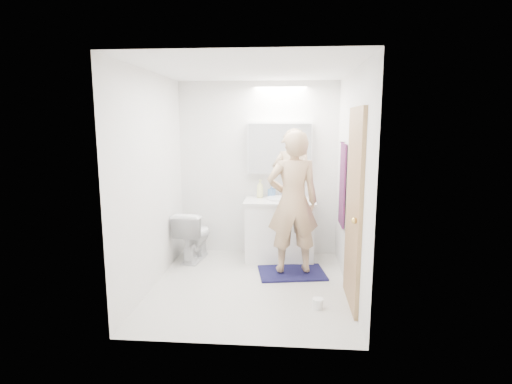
# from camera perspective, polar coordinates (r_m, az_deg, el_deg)

# --- Properties ---
(floor) EXTENTS (2.50, 2.50, 0.00)m
(floor) POSITION_cam_1_polar(r_m,az_deg,el_deg) (4.78, -0.86, -13.02)
(floor) COLOR silver
(floor) RESTS_ON ground
(ceiling) EXTENTS (2.50, 2.50, 0.00)m
(ceiling) POSITION_cam_1_polar(r_m,az_deg,el_deg) (4.43, -0.94, 16.89)
(ceiling) COLOR white
(ceiling) RESTS_ON floor
(wall_back) EXTENTS (2.50, 0.00, 2.50)m
(wall_back) POSITION_cam_1_polar(r_m,az_deg,el_deg) (5.68, 0.30, 3.23)
(wall_back) COLOR white
(wall_back) RESTS_ON floor
(wall_front) EXTENTS (2.50, 0.00, 2.50)m
(wall_front) POSITION_cam_1_polar(r_m,az_deg,el_deg) (3.23, -3.01, -1.94)
(wall_front) COLOR white
(wall_front) RESTS_ON floor
(wall_left) EXTENTS (0.00, 2.50, 2.50)m
(wall_left) POSITION_cam_1_polar(r_m,az_deg,el_deg) (4.68, -14.43, 1.48)
(wall_left) COLOR white
(wall_left) RESTS_ON floor
(wall_right) EXTENTS (0.00, 2.50, 2.50)m
(wall_right) POSITION_cam_1_polar(r_m,az_deg,el_deg) (4.48, 13.25, 1.16)
(wall_right) COLOR white
(wall_right) RESTS_ON floor
(vanity_cabinet) EXTENTS (0.90, 0.55, 0.78)m
(vanity_cabinet) POSITION_cam_1_polar(r_m,az_deg,el_deg) (5.54, 3.35, -5.50)
(vanity_cabinet) COLOR white
(vanity_cabinet) RESTS_ON floor
(countertop) EXTENTS (0.95, 0.58, 0.04)m
(countertop) POSITION_cam_1_polar(r_m,az_deg,el_deg) (5.45, 3.40, -1.34)
(countertop) COLOR silver
(countertop) RESTS_ON vanity_cabinet
(sink_basin) EXTENTS (0.36, 0.36, 0.03)m
(sink_basin) POSITION_cam_1_polar(r_m,az_deg,el_deg) (5.47, 3.41, -0.92)
(sink_basin) COLOR white
(sink_basin) RESTS_ON countertop
(faucet) EXTENTS (0.02, 0.02, 0.16)m
(faucet) POSITION_cam_1_polar(r_m,az_deg,el_deg) (5.65, 3.45, 0.09)
(faucet) COLOR silver
(faucet) RESTS_ON countertop
(medicine_cabinet) EXTENTS (0.88, 0.14, 0.70)m
(medicine_cabinet) POSITION_cam_1_polar(r_m,az_deg,el_deg) (5.57, 3.34, 6.17)
(medicine_cabinet) COLOR white
(medicine_cabinet) RESTS_ON wall_back
(mirror_panel) EXTENTS (0.84, 0.01, 0.66)m
(mirror_panel) POSITION_cam_1_polar(r_m,az_deg,el_deg) (5.49, 3.33, 6.12)
(mirror_panel) COLOR silver
(mirror_panel) RESTS_ON medicine_cabinet
(toilet) EXTENTS (0.47, 0.71, 0.68)m
(toilet) POSITION_cam_1_polar(r_m,az_deg,el_deg) (5.59, -8.72, -6.00)
(toilet) COLOR white
(toilet) RESTS_ON floor
(bath_rug) EXTENTS (0.88, 0.67, 0.02)m
(bath_rug) POSITION_cam_1_polar(r_m,az_deg,el_deg) (5.13, 5.04, -11.24)
(bath_rug) COLOR #191645
(bath_rug) RESTS_ON floor
(person) EXTENTS (0.68, 0.51, 1.71)m
(person) POSITION_cam_1_polar(r_m,az_deg,el_deg) (4.88, 5.20, -1.44)
(person) COLOR tan
(person) RESTS_ON bath_rug
(door) EXTENTS (0.04, 0.80, 2.00)m
(door) POSITION_cam_1_polar(r_m,az_deg,el_deg) (4.17, 13.58, -2.28)
(door) COLOR tan
(door) RESTS_ON wall_right
(door_knob) EXTENTS (0.06, 0.06, 0.06)m
(door_knob) POSITION_cam_1_polar(r_m,az_deg,el_deg) (3.89, 13.64, -3.93)
(door_knob) COLOR gold
(door_knob) RESTS_ON door
(towel) EXTENTS (0.02, 0.42, 1.00)m
(towel) POSITION_cam_1_polar(r_m,az_deg,el_deg) (5.03, 12.03, 0.99)
(towel) COLOR #13223C
(towel) RESTS_ON wall_right
(towel_hook) EXTENTS (0.07, 0.02, 0.02)m
(towel_hook) POSITION_cam_1_polar(r_m,az_deg,el_deg) (4.98, 12.10, 6.91)
(towel_hook) COLOR silver
(towel_hook) RESTS_ON wall_right
(soap_bottle_a) EXTENTS (0.13, 0.14, 0.25)m
(soap_bottle_a) POSITION_cam_1_polar(r_m,az_deg,el_deg) (5.58, 0.56, 0.47)
(soap_bottle_a) COLOR #E4E494
(soap_bottle_a) RESTS_ON countertop
(soap_bottle_b) EXTENTS (0.11, 0.11, 0.18)m
(soap_bottle_b) POSITION_cam_1_polar(r_m,az_deg,el_deg) (5.61, 2.21, 0.12)
(soap_bottle_b) COLOR #527BB1
(soap_bottle_b) RESTS_ON countertop
(toothbrush_cup) EXTENTS (0.11, 0.11, 0.09)m
(toothbrush_cup) POSITION_cam_1_polar(r_m,az_deg,el_deg) (5.60, 5.85, -0.41)
(toothbrush_cup) COLOR #435FCA
(toothbrush_cup) RESTS_ON countertop
(toilet_paper_roll) EXTENTS (0.11, 0.11, 0.10)m
(toilet_paper_roll) POSITION_cam_1_polar(r_m,az_deg,el_deg) (4.29, 8.69, -15.20)
(toilet_paper_roll) COLOR white
(toilet_paper_roll) RESTS_ON floor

